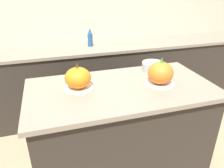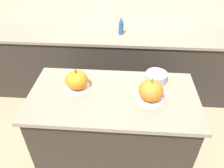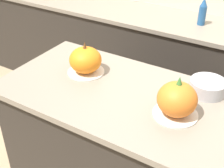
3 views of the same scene
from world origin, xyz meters
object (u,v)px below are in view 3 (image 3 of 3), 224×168
object	(u,v)px
bottle_tall	(203,12)
mixing_bowl	(208,87)
pumpkin_cake_right	(177,100)
pumpkin_cake_left	(85,61)

from	to	relation	value
bottle_tall	mixing_bowl	world-z (taller)	bottle_tall
pumpkin_cake_right	mixing_bowl	bearing A→B (deg)	74.76
mixing_bowl	pumpkin_cake_left	bearing A→B (deg)	-166.66
bottle_tall	mixing_bowl	bearing A→B (deg)	-70.37
pumpkin_cake_right	mixing_bowl	world-z (taller)	pumpkin_cake_right
pumpkin_cake_right	mixing_bowl	size ratio (longest dim) A/B	1.16
pumpkin_cake_right	pumpkin_cake_left	bearing A→B (deg)	170.13
pumpkin_cake_left	pumpkin_cake_right	world-z (taller)	pumpkin_cake_right
pumpkin_cake_left	pumpkin_cake_right	xyz separation A→B (m)	(0.62, -0.11, 0.01)
bottle_tall	pumpkin_cake_right	bearing A→B (deg)	-77.40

